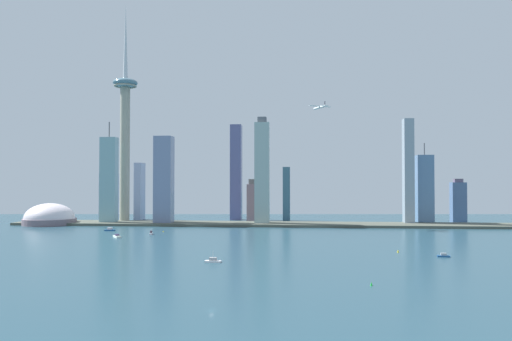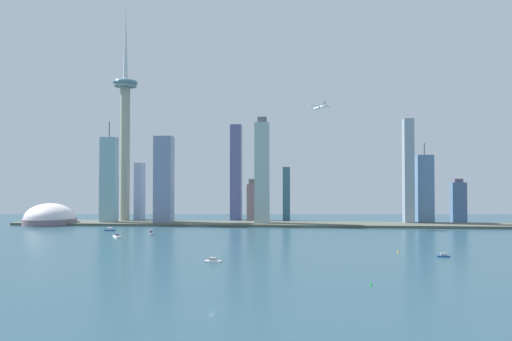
% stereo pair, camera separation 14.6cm
% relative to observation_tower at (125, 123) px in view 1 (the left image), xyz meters
% --- Properties ---
extents(ground_plane, '(6000.00, 6000.00, 0.00)m').
position_rel_observation_tower_xyz_m(ground_plane, '(235.21, -524.18, -162.36)').
color(ground_plane, '#244452').
extents(waterfront_pier, '(780.17, 67.38, 3.72)m').
position_rel_observation_tower_xyz_m(waterfront_pier, '(235.21, -30.41, -160.50)').
color(waterfront_pier, '#4C5146').
rests_on(waterfront_pier, ground).
extents(observation_tower, '(39.70, 39.70, 356.69)m').
position_rel_observation_tower_xyz_m(observation_tower, '(0.00, 0.00, 0.00)').
color(observation_tower, '#9C9A89').
rests_on(observation_tower, ground).
extents(stadium_dome, '(79.03, 79.03, 47.12)m').
position_rel_observation_tower_xyz_m(stadium_dome, '(-101.49, -46.89, -153.82)').
color(stadium_dome, slate).
rests_on(stadium_dome, ground).
extents(skyscraper_0, '(19.13, 22.50, 165.57)m').
position_rel_observation_tower_xyz_m(skyscraper_0, '(172.72, 75.35, -79.58)').
color(skyscraper_0, slate).
rests_on(skyscraper_0, ground).
extents(skyscraper_1, '(26.61, 23.21, 84.02)m').
position_rel_observation_tower_xyz_m(skyscraper_1, '(-43.66, 44.42, -121.91)').
color(skyscraper_1, '#9CA8C5').
rests_on(skyscraper_1, ground).
extents(skyscraper_2, '(12.23, 15.00, 91.27)m').
position_rel_observation_tower_xyz_m(skyscraper_2, '(260.68, 63.45, -116.73)').
color(skyscraper_2, '#3D687D').
rests_on(skyscraper_2, ground).
extents(skyscraper_3, '(22.25, 20.15, 165.01)m').
position_rel_observation_tower_xyz_m(skyscraper_3, '(225.71, -28.55, -82.55)').
color(skyscraper_3, '#9CB4B1').
rests_on(skyscraper_3, ground).
extents(skyscraper_4, '(24.94, 15.65, 159.65)m').
position_rel_observation_tower_xyz_m(skyscraper_4, '(-13.49, -32.79, -94.55)').
color(skyscraper_4, '#82ACB3').
rests_on(skyscraper_4, ground).
extents(skyscraper_5, '(27.22, 23.98, 136.26)m').
position_rel_observation_tower_xyz_m(skyscraper_5, '(74.01, -33.32, -94.23)').
color(skyscraper_5, '#7481A5').
rests_on(skyscraper_5, ground).
extents(skyscraper_6, '(12.09, 27.35, 99.03)m').
position_rel_observation_tower_xyz_m(skyscraper_6, '(3.98, 63.57, -112.85)').
color(skyscraper_6, '#9CA9CB').
rests_on(skyscraper_6, ground).
extents(skyscraper_7, '(14.74, 19.06, 162.83)m').
position_rel_observation_tower_xyz_m(skyscraper_7, '(448.96, -5.87, -80.95)').
color(skyscraper_7, '#8C9CAB').
rests_on(skyscraper_7, ground).
extents(skyscraper_8, '(22.32, 17.74, 70.95)m').
position_rel_observation_tower_xyz_m(skyscraper_8, '(538.18, 42.31, -128.69)').
color(skyscraper_8, '#4C6791').
rests_on(skyscraper_8, ground).
extents(skyscraper_9, '(14.16, 21.25, 70.42)m').
position_rel_observation_tower_xyz_m(skyscraper_9, '(203.70, 32.62, -129.69)').
color(skyscraper_9, gray).
rests_on(skyscraper_9, ground).
extents(skyscraper_10, '(24.58, 21.37, 126.65)m').
position_rel_observation_tower_xyz_m(skyscraper_10, '(477.28, 10.39, -108.44)').
color(skyscraper_10, '#587AA1').
rests_on(skyscraper_10, ground).
extents(boat_0, '(14.41, 17.40, 3.98)m').
position_rel_observation_tower_xyz_m(boat_0, '(65.70, -207.35, -160.86)').
color(boat_0, white).
rests_on(boat_0, ground).
extents(boat_1, '(13.69, 6.03, 9.23)m').
position_rel_observation_tower_xyz_m(boat_1, '(210.16, -375.59, -160.94)').
color(boat_1, white).
rests_on(boat_1, ground).
extents(boat_2, '(4.79, 11.47, 4.86)m').
position_rel_observation_tower_xyz_m(boat_2, '(96.87, -172.98, -160.61)').
color(boat_2, white).
rests_on(boat_2, ground).
extents(boat_4, '(10.98, 5.09, 3.47)m').
position_rel_observation_tower_xyz_m(boat_4, '(407.27, -330.35, -161.12)').
color(boat_4, navy).
rests_on(boat_4, ground).
extents(boat_5, '(13.80, 5.30, 4.50)m').
position_rel_observation_tower_xyz_m(boat_5, '(27.26, -131.50, -160.76)').
color(boat_5, navy).
rests_on(boat_5, ground).
extents(channel_buoy_0, '(1.71, 1.71, 1.64)m').
position_rel_observation_tower_xyz_m(channel_buoy_0, '(102.91, -139.72, -161.54)').
color(channel_buoy_0, yellow).
rests_on(channel_buoy_0, ground).
extents(channel_buoy_1, '(1.51, 1.51, 2.43)m').
position_rel_observation_tower_xyz_m(channel_buoy_1, '(326.14, -456.53, -161.15)').
color(channel_buoy_1, green).
rests_on(channel_buoy_1, ground).
extents(channel_buoy_2, '(1.77, 1.77, 2.72)m').
position_rel_observation_tower_xyz_m(channel_buoy_2, '(373.02, -305.27, -161.00)').
color(channel_buoy_2, yellow).
rests_on(channel_buoy_2, ground).
extents(airplane, '(33.57, 31.92, 8.29)m').
position_rel_observation_tower_xyz_m(airplane, '(312.10, -56.60, 12.64)').
color(airplane, silver).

